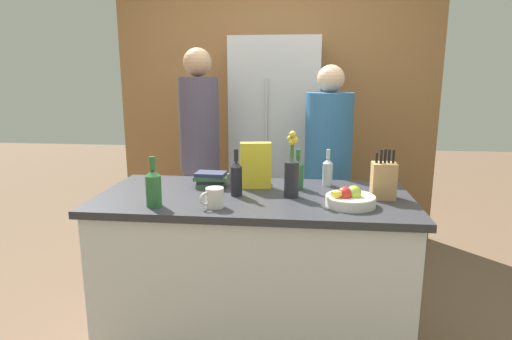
% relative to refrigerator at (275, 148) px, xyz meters
% --- Properties ---
extents(ground_plane, '(14.00, 14.00, 0.00)m').
position_rel_refrigerator_xyz_m(ground_plane, '(-0.03, -1.40, -0.93)').
color(ground_plane, brown).
extents(kitchen_island, '(1.75, 0.81, 0.89)m').
position_rel_refrigerator_xyz_m(kitchen_island, '(-0.03, -1.40, -0.48)').
color(kitchen_island, silver).
rests_on(kitchen_island, ground_plane).
extents(back_wall_wood, '(2.95, 0.12, 2.60)m').
position_rel_refrigerator_xyz_m(back_wall_wood, '(-0.03, 0.36, 0.37)').
color(back_wall_wood, olive).
rests_on(back_wall_wood, ground_plane).
extents(refrigerator, '(0.73, 0.62, 1.85)m').
position_rel_refrigerator_xyz_m(refrigerator, '(0.00, 0.00, 0.00)').
color(refrigerator, '#B7B7BC').
rests_on(refrigerator, ground_plane).
extents(fruit_bowl, '(0.25, 0.25, 0.10)m').
position_rel_refrigerator_xyz_m(fruit_bowl, '(0.49, -1.55, 0.01)').
color(fruit_bowl, silver).
rests_on(fruit_bowl, kitchen_island).
extents(knife_block, '(0.13, 0.11, 0.27)m').
position_rel_refrigerator_xyz_m(knife_block, '(0.68, -1.39, 0.07)').
color(knife_block, tan).
rests_on(knife_block, kitchen_island).
extents(flower_vase, '(0.08, 0.08, 0.37)m').
position_rel_refrigerator_xyz_m(flower_vase, '(0.18, -1.41, 0.10)').
color(flower_vase, '#232328').
rests_on(flower_vase, kitchen_island).
extents(cereal_box, '(0.19, 0.09, 0.27)m').
position_rel_refrigerator_xyz_m(cereal_box, '(-0.03, -1.24, 0.10)').
color(cereal_box, yellow).
rests_on(cereal_box, kitchen_island).
extents(coffee_mug, '(0.11, 0.11, 0.10)m').
position_rel_refrigerator_xyz_m(coffee_mug, '(-0.20, -1.65, 0.02)').
color(coffee_mug, silver).
rests_on(coffee_mug, kitchen_island).
extents(book_stack, '(0.20, 0.15, 0.09)m').
position_rel_refrigerator_xyz_m(book_stack, '(-0.31, -1.24, 0.01)').
color(book_stack, '#3D6047').
rests_on(book_stack, kitchen_island).
extents(bottle_oil, '(0.06, 0.06, 0.22)m').
position_rel_refrigerator_xyz_m(bottle_oil, '(0.39, -1.14, 0.06)').
color(bottle_oil, '#B2BCC1').
rests_on(bottle_oil, kitchen_island).
extents(bottle_vinegar, '(0.07, 0.07, 0.24)m').
position_rel_refrigerator_xyz_m(bottle_vinegar, '(0.21, -1.23, 0.06)').
color(bottle_vinegar, '#286633').
rests_on(bottle_vinegar, kitchen_island).
extents(bottle_wine, '(0.06, 0.06, 0.26)m').
position_rel_refrigerator_xyz_m(bottle_wine, '(-0.12, -1.42, 0.07)').
color(bottle_wine, black).
rests_on(bottle_wine, kitchen_island).
extents(bottle_water, '(0.08, 0.08, 0.26)m').
position_rel_refrigerator_xyz_m(bottle_water, '(-0.51, -1.67, 0.07)').
color(bottle_water, '#286633').
rests_on(bottle_water, kitchen_island).
extents(person_at_sink, '(0.29, 0.29, 1.75)m').
position_rel_refrigerator_xyz_m(person_at_sink, '(-0.53, -0.61, 0.07)').
color(person_at_sink, '#383842').
rests_on(person_at_sink, ground_plane).
extents(person_in_blue, '(0.33, 0.33, 1.62)m').
position_rel_refrigerator_xyz_m(person_in_blue, '(0.42, -0.65, -0.02)').
color(person_in_blue, '#383842').
rests_on(person_in_blue, ground_plane).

